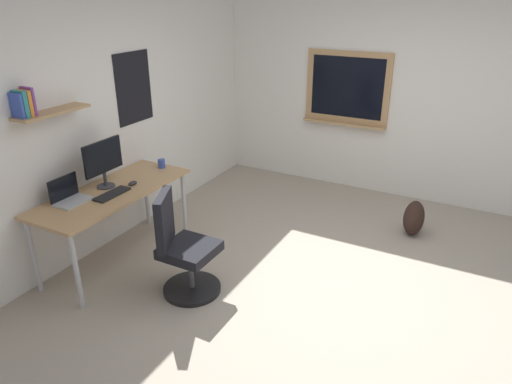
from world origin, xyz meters
TOP-DOWN VIEW (x-y plane):
  - ground_plane at (0.00, 0.00)m, footprint 5.20×5.20m
  - wall_back at (-0.00, 2.45)m, footprint 5.00×0.30m
  - wall_right at (2.45, 0.03)m, footprint 0.22×5.00m
  - desk at (-0.53, 2.05)m, footprint 1.62×0.65m
  - office_chair at (-0.67, 1.15)m, footprint 0.54×0.56m
  - laptop at (-0.90, 2.20)m, footprint 0.31×0.21m
  - monitor_primary at (-0.49, 2.15)m, footprint 0.46×0.17m
  - keyboard at (-0.61, 1.96)m, footprint 0.37×0.13m
  - computer_mouse at (-0.33, 1.96)m, footprint 0.10×0.06m
  - coffee_mug at (0.18, 2.01)m, footprint 0.08×0.08m
  - backpack at (1.39, -0.45)m, footprint 0.32×0.22m

SIDE VIEW (x-z plane):
  - ground_plane at x=0.00m, z-range 0.00..0.00m
  - backpack at x=1.39m, z-range 0.00..0.40m
  - office_chair at x=-0.67m, z-range -0.07..0.88m
  - desk at x=-0.53m, z-range 0.31..1.06m
  - keyboard at x=-0.61m, z-range 0.75..0.77m
  - computer_mouse at x=-0.33m, z-range 0.75..0.79m
  - coffee_mug at x=0.18m, z-range 0.75..0.85m
  - laptop at x=-0.90m, z-range 0.70..0.92m
  - monitor_primary at x=-0.49m, z-range 0.79..1.26m
  - wall_right at x=2.45m, z-range 0.00..2.60m
  - wall_back at x=0.00m, z-range 0.00..2.60m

